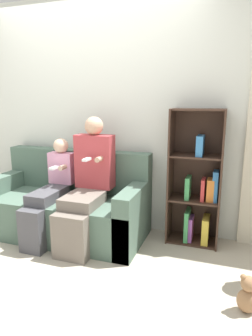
{
  "coord_description": "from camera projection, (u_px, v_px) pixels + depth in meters",
  "views": [
    {
      "loc": [
        1.48,
        -2.23,
        1.45
      ],
      "look_at": [
        0.53,
        0.54,
        0.78
      ],
      "focal_mm": 32.0,
      "sensor_mm": 36.0,
      "label": 1
    }
  ],
  "objects": [
    {
      "name": "teddy_bear",
      "position": [
        248.0,
        295.0,
        2.07
      ],
      "size": [
        0.14,
        0.12,
        0.29
      ],
      "color": "#936B47",
      "rests_on": "ground_plane"
    },
    {
      "name": "couch",
      "position": [
        68.0,
        207.0,
        3.29
      ],
      "size": [
        1.72,
        0.81,
        0.9
      ],
      "color": "#4C6656",
      "rests_on": "ground_plane"
    },
    {
      "name": "back_wall",
      "position": [
        93.0,
        116.0,
        3.43
      ],
      "size": [
        10.0,
        0.06,
        2.55
      ],
      "color": "silver",
      "rests_on": "ground_plane"
    },
    {
      "name": "ground_plane",
      "position": [
        55.0,
        256.0,
        2.85
      ],
      "size": [
        14.0,
        14.0,
        0.0
      ],
      "primitive_type": "plane",
      "color": "#B2A893"
    },
    {
      "name": "adult_seated",
      "position": [
        87.0,
        181.0,
        3.01
      ],
      "size": [
        0.4,
        0.73,
        1.29
      ],
      "color": "#70665B",
      "rests_on": "ground_plane"
    },
    {
      "name": "bookshelf",
      "position": [
        197.0,
        186.0,
        3.04
      ],
      "size": [
        0.52,
        0.31,
        1.37
      ],
      "color": "#3D281E",
      "rests_on": "ground_plane"
    },
    {
      "name": "child_seated",
      "position": [
        49.0,
        191.0,
        3.11
      ],
      "size": [
        0.28,
        0.74,
        1.04
      ],
      "color": "#47474C",
      "rests_on": "ground_plane"
    }
  ]
}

